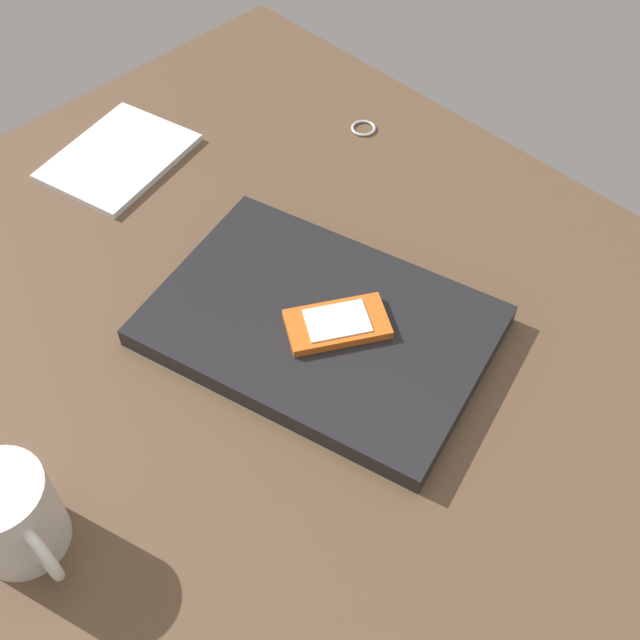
% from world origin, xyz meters
% --- Properties ---
extents(desk_surface, '(1.20, 0.80, 0.03)m').
position_xyz_m(desk_surface, '(0.00, 0.00, 0.01)').
color(desk_surface, brown).
rests_on(desk_surface, ground).
extents(laptop_closed, '(0.37, 0.30, 0.02)m').
position_xyz_m(laptop_closed, '(-0.10, 0.03, 0.04)').
color(laptop_closed, black).
rests_on(laptop_closed, desk_surface).
extents(cell_phone_on_laptop, '(0.10, 0.11, 0.01)m').
position_xyz_m(cell_phone_on_laptop, '(-0.08, 0.03, 0.06)').
color(cell_phone_on_laptop, orange).
rests_on(cell_phone_on_laptop, laptop_closed).
extents(key_ring, '(0.03, 0.03, 0.00)m').
position_xyz_m(key_ring, '(-0.29, 0.29, 0.03)').
color(key_ring, silver).
rests_on(key_ring, desk_surface).
extents(coffee_mug, '(0.11, 0.08, 0.09)m').
position_xyz_m(coffee_mug, '(-0.11, -0.30, 0.07)').
color(coffee_mug, silver).
rests_on(coffee_mug, desk_surface).
extents(notepad, '(0.16, 0.19, 0.01)m').
position_xyz_m(notepad, '(-0.46, 0.04, 0.03)').
color(notepad, white).
rests_on(notepad, desk_surface).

